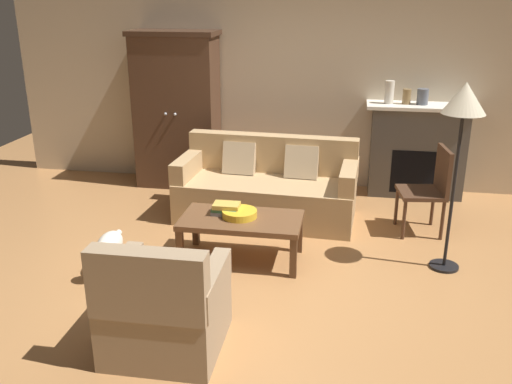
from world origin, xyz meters
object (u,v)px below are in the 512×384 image
object	(u,v)px
coffee_table	(241,223)
mantel_vase_bronze	(407,97)
mantel_vase_cream	(389,92)
armchair_near_left	(164,310)
couch	(267,189)
fruit_bowl	(240,214)
book_stack	(226,209)
dog	(108,247)
armoire	(177,110)
fireplace	(417,150)
mantel_vase_slate	(423,97)
floor_lamp	(463,110)
side_chair_wooden	(430,185)

from	to	relation	value
coffee_table	mantel_vase_bronze	xyz separation A→B (m)	(1.55, 2.09, 0.84)
coffee_table	mantel_vase_cream	bearing A→B (deg)	57.07
coffee_table	armchair_near_left	world-z (taller)	armchair_near_left
couch	fruit_bowl	bearing A→B (deg)	-94.80
book_stack	dog	size ratio (longest dim) A/B	0.45
couch	mantel_vase_bronze	bearing A→B (deg)	33.86
book_stack	mantel_vase_bronze	world-z (taller)	mantel_vase_bronze
fruit_bowl	mantel_vase_cream	bearing A→B (deg)	56.46
armoire	dog	distance (m)	2.59
fireplace	mantel_vase_slate	bearing A→B (deg)	-90.00
mantel_vase_slate	armchair_near_left	bearing A→B (deg)	-119.15
couch	mantel_vase_cream	bearing A→B (deg)	37.80
fireplace	dog	distance (m)	3.84
coffee_table	fireplace	bearing A→B (deg)	50.57
coffee_table	mantel_vase_bronze	world-z (taller)	mantel_vase_bronze
fruit_bowl	mantel_vase_slate	world-z (taller)	mantel_vase_slate
book_stack	floor_lamp	size ratio (longest dim) A/B	0.16
fireplace	mantel_vase_slate	world-z (taller)	mantel_vase_slate
couch	mantel_vase_slate	distance (m)	2.13
mantel_vase_cream	mantel_vase_bronze	size ratio (longest dim) A/B	1.52
dog	mantel_vase_slate	bearing A→B (deg)	41.85
coffee_table	mantel_vase_bronze	bearing A→B (deg)	53.38
floor_lamp	book_stack	bearing A→B (deg)	-177.32
coffee_table	dog	bearing A→B (deg)	-157.75
side_chair_wooden	book_stack	bearing A→B (deg)	-155.05
couch	fireplace	bearing A→B (deg)	31.35
fireplace	mantel_vase_bronze	size ratio (longest dim) A/B	7.23
mantel_vase_bronze	mantel_vase_slate	xyz separation A→B (m)	(0.18, 0.00, 0.00)
mantel_vase_cream	armchair_near_left	distance (m)	4.01
side_chair_wooden	fruit_bowl	bearing A→B (deg)	-152.28
coffee_table	armchair_near_left	bearing A→B (deg)	-99.61
fruit_bowl	fireplace	bearing A→B (deg)	50.00
armoire	side_chair_wooden	distance (m)	3.20
armchair_near_left	fruit_bowl	bearing A→B (deg)	81.25
mantel_vase_slate	coffee_table	bearing A→B (deg)	-129.67
armoire	book_stack	distance (m)	2.29
mantel_vase_bronze	side_chair_wooden	size ratio (longest dim) A/B	0.19
dog	coffee_table	bearing A→B (deg)	22.25
mantel_vase_cream	couch	bearing A→B (deg)	-142.20
book_stack	mantel_vase_slate	size ratio (longest dim) A/B	1.42
fireplace	armchair_near_left	size ratio (longest dim) A/B	1.43
armchair_near_left	dog	bearing A→B (deg)	130.32
couch	fruit_bowl	xyz separation A→B (m)	(-0.09, -1.08, 0.13)
coffee_table	mantel_vase_slate	world-z (taller)	mantel_vase_slate
armchair_near_left	side_chair_wooden	bearing A→B (deg)	50.25
book_stack	couch	bearing A→B (deg)	77.66
dog	armchair_near_left	bearing A→B (deg)	-49.68
book_stack	mantel_vase_bronze	bearing A→B (deg)	49.87
side_chair_wooden	armoire	bearing A→B (deg)	160.19
armoire	fruit_bowl	xyz separation A→B (m)	(1.20, -2.01, -0.51)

